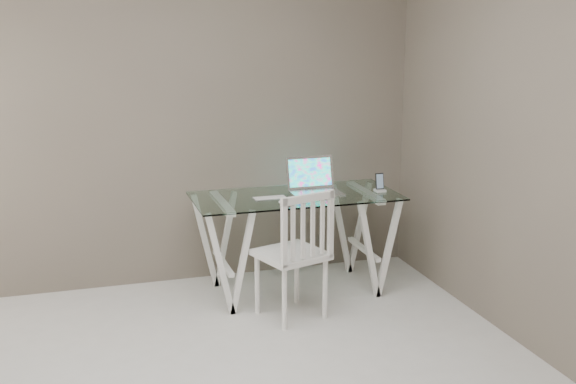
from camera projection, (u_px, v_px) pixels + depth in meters
name	position (u px, v px, depth m)	size (l,w,h in m)	color
room	(203.00, 86.00, 3.17)	(4.50, 4.52, 2.71)	beige
desk	(295.00, 243.00, 5.36)	(1.50, 0.70, 0.75)	silver
chair	(297.00, 249.00, 4.83)	(0.52, 0.52, 0.91)	white
laptop	(314.00, 184.00, 5.34)	(0.36, 0.32, 0.25)	silver
keyboard	(270.00, 198.00, 5.17)	(0.25, 0.11, 0.01)	silver
mouse	(285.00, 202.00, 5.03)	(0.10, 0.06, 0.03)	white
phone_dock	(380.00, 186.00, 5.38)	(0.07, 0.07, 0.14)	white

